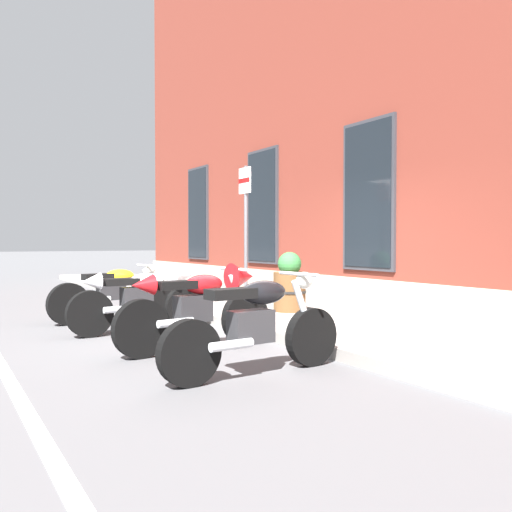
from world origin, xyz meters
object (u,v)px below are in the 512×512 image
motorcycle_yellow_naked (115,292)px  barrel_planter (290,285)px  parking_sign (245,217)px  motorcycle_red_sport (202,303)px  motorcycle_black_naked (257,326)px  motorcycle_white_sport (145,295)px

motorcycle_yellow_naked → barrel_planter: size_ratio=2.19×
motorcycle_yellow_naked → parking_sign: (0.91, 1.99, 1.27)m
motorcycle_red_sport → motorcycle_black_naked: bearing=-3.0°
motorcycle_yellow_naked → motorcycle_black_naked: motorcycle_black_naked is taller
motorcycle_yellow_naked → parking_sign: parking_sign is taller
motorcycle_white_sport → parking_sign: 2.32m
motorcycle_white_sport → parking_sign: bearing=102.5°
parking_sign → motorcycle_white_sport: bearing=-77.5°
motorcycle_white_sport → parking_sign: parking_sign is taller
motorcycle_black_naked → motorcycle_white_sport: bearing=-178.5°
motorcycle_yellow_naked → motorcycle_white_sport: size_ratio=1.04×
motorcycle_white_sport → motorcycle_yellow_naked: bearing=-177.8°
motorcycle_red_sport → parking_sign: size_ratio=0.86×
parking_sign → barrel_planter: (0.50, 0.57, -1.15)m
barrel_planter → motorcycle_white_sport: bearing=-91.7°
motorcycle_black_naked → barrel_planter: 3.83m
motorcycle_white_sport → barrel_planter: size_ratio=2.11×
parking_sign → barrel_planter: parking_sign is taller
motorcycle_white_sport → barrel_planter: barrel_planter is taller
barrel_planter → motorcycle_yellow_naked: bearing=-118.8°
motorcycle_black_naked → parking_sign: parking_sign is taller
motorcycle_yellow_naked → motorcycle_red_sport: bearing=4.0°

